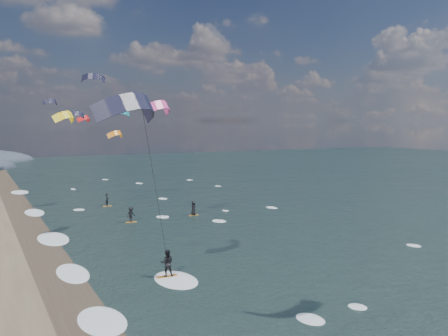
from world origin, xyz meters
name	(u,v)px	position (x,y,z in m)	size (l,w,h in m)	color
ground	(348,323)	(0.00, 0.00, 0.00)	(260.00, 260.00, 0.00)	black
wet_sand_strip	(71,299)	(-12.00, 10.00, 0.00)	(3.00, 240.00, 0.00)	#382D23
kitesurfer_near_b	(152,163)	(-7.97, 6.99, 8.01)	(7.21, 9.12, 12.45)	#C17322
far_kitesurfers	(147,209)	(-0.18, 31.91, 0.79)	(8.28, 11.48, 1.59)	#C17322
bg_kite_field	(92,109)	(-0.92, 54.45, 12.05)	(15.58, 66.70, 9.37)	teal
shoreline_surf	(76,274)	(-10.80, 14.75, 0.00)	(2.40, 79.40, 0.11)	white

